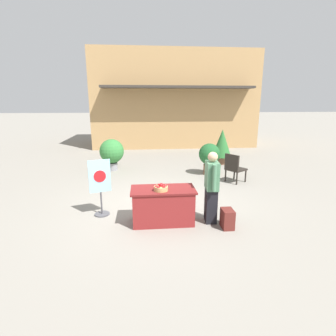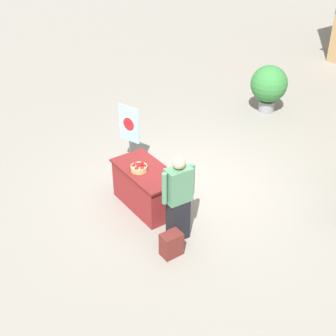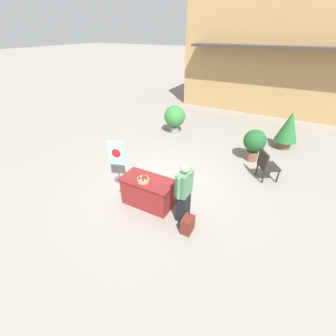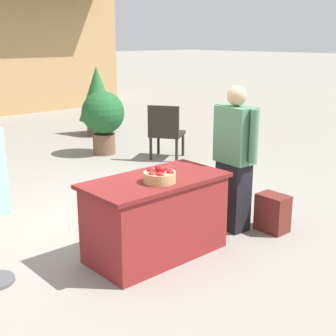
{
  "view_description": "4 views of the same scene",
  "coord_description": "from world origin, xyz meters",
  "px_view_note": "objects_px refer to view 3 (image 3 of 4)",
  "views": [
    {
      "loc": [
        -0.38,
        -6.4,
        2.65
      ],
      "look_at": [
        0.21,
        -0.14,
        1.05
      ],
      "focal_mm": 28.0,
      "sensor_mm": 36.0,
      "label": 1
    },
    {
      "loc": [
        6.04,
        -4.75,
        5.3
      ],
      "look_at": [
        0.54,
        -0.83,
        1.05
      ],
      "focal_mm": 50.0,
      "sensor_mm": 36.0,
      "label": 2
    },
    {
      "loc": [
        2.76,
        -4.91,
        4.14
      ],
      "look_at": [
        0.31,
        -0.36,
        0.92
      ],
      "focal_mm": 24.0,
      "sensor_mm": 36.0,
      "label": 3
    },
    {
      "loc": [
        -2.75,
        -4.22,
        2.09
      ],
      "look_at": [
        0.58,
        -0.51,
        0.7
      ],
      "focal_mm": 50.0,
      "sensor_mm": 36.0,
      "label": 4
    }
  ],
  "objects_px": {
    "backpack": "(188,225)",
    "potted_plant_far_right": "(175,117)",
    "patio_chair": "(266,164)",
    "potted_plant_far_left": "(288,128)",
    "display_table": "(148,192)",
    "potted_plant_near_left": "(254,142)",
    "poster_board": "(117,160)",
    "person_visitor": "(184,193)",
    "apple_basket": "(143,179)"
  },
  "relations": [
    {
      "from": "person_visitor",
      "to": "potted_plant_near_left",
      "type": "xyz_separation_m",
      "value": [
        0.94,
        3.92,
        -0.11
      ]
    },
    {
      "from": "person_visitor",
      "to": "backpack",
      "type": "distance_m",
      "value": 0.75
    },
    {
      "from": "display_table",
      "to": "person_visitor",
      "type": "distance_m",
      "value": 1.15
    },
    {
      "from": "potted_plant_near_left",
      "to": "display_table",
      "type": "bearing_deg",
      "value": -117.61
    },
    {
      "from": "person_visitor",
      "to": "potted_plant_far_right",
      "type": "distance_m",
      "value": 5.61
    },
    {
      "from": "backpack",
      "to": "potted_plant_near_left",
      "type": "xyz_separation_m",
      "value": [
        0.66,
        4.26,
        0.49
      ]
    },
    {
      "from": "potted_plant_near_left",
      "to": "poster_board",
      "type": "bearing_deg",
      "value": -136.09
    },
    {
      "from": "patio_chair",
      "to": "potted_plant_near_left",
      "type": "relative_size",
      "value": 0.84
    },
    {
      "from": "display_table",
      "to": "apple_basket",
      "type": "bearing_deg",
      "value": -112.7
    },
    {
      "from": "potted_plant_far_left",
      "to": "potted_plant_far_right",
      "type": "bearing_deg",
      "value": -172.1
    },
    {
      "from": "display_table",
      "to": "person_visitor",
      "type": "relative_size",
      "value": 0.88
    },
    {
      "from": "backpack",
      "to": "poster_board",
      "type": "relative_size",
      "value": 0.31
    },
    {
      "from": "poster_board",
      "to": "potted_plant_far_left",
      "type": "height_order",
      "value": "potted_plant_far_left"
    },
    {
      "from": "apple_basket",
      "to": "patio_chair",
      "type": "distance_m",
      "value": 3.94
    },
    {
      "from": "apple_basket",
      "to": "poster_board",
      "type": "relative_size",
      "value": 0.22
    },
    {
      "from": "display_table",
      "to": "potted_plant_near_left",
      "type": "relative_size",
      "value": 1.22
    },
    {
      "from": "poster_board",
      "to": "patio_chair",
      "type": "bearing_deg",
      "value": 101.24
    },
    {
      "from": "backpack",
      "to": "display_table",
      "type": "bearing_deg",
      "value": 162.91
    },
    {
      "from": "poster_board",
      "to": "potted_plant_near_left",
      "type": "height_order",
      "value": "poster_board"
    },
    {
      "from": "apple_basket",
      "to": "potted_plant_far_right",
      "type": "xyz_separation_m",
      "value": [
        -1.6,
        4.95,
        -0.13
      ]
    },
    {
      "from": "apple_basket",
      "to": "potted_plant_far_right",
      "type": "height_order",
      "value": "potted_plant_far_right"
    },
    {
      "from": "person_visitor",
      "to": "potted_plant_far_right",
      "type": "relative_size",
      "value": 1.3
    },
    {
      "from": "apple_basket",
      "to": "person_visitor",
      "type": "bearing_deg",
      "value": 2.32
    },
    {
      "from": "display_table",
      "to": "backpack",
      "type": "bearing_deg",
      "value": -17.09
    },
    {
      "from": "display_table",
      "to": "apple_basket",
      "type": "xyz_separation_m",
      "value": [
        -0.05,
        -0.12,
        0.46
      ]
    },
    {
      "from": "backpack",
      "to": "patio_chair",
      "type": "bearing_deg",
      "value": 68.8
    },
    {
      "from": "poster_board",
      "to": "patio_chair",
      "type": "height_order",
      "value": "poster_board"
    },
    {
      "from": "display_table",
      "to": "poster_board",
      "type": "xyz_separation_m",
      "value": [
        -1.44,
        0.53,
        0.32
      ]
    },
    {
      "from": "potted_plant_far_left",
      "to": "display_table",
      "type": "bearing_deg",
      "value": -118.48
    },
    {
      "from": "poster_board",
      "to": "person_visitor",
      "type": "bearing_deg",
      "value": 58.58
    },
    {
      "from": "backpack",
      "to": "potted_plant_far_right",
      "type": "distance_m",
      "value": 6.07
    },
    {
      "from": "person_visitor",
      "to": "potted_plant_far_left",
      "type": "xyz_separation_m",
      "value": [
        1.9,
        5.55,
        0.03
      ]
    },
    {
      "from": "poster_board",
      "to": "potted_plant_near_left",
      "type": "xyz_separation_m",
      "value": [
        3.45,
        3.32,
        -0.01
      ]
    },
    {
      "from": "apple_basket",
      "to": "backpack",
      "type": "xyz_separation_m",
      "value": [
        1.4,
        -0.3,
        -0.65
      ]
    },
    {
      "from": "apple_basket",
      "to": "potted_plant_far_left",
      "type": "height_order",
      "value": "potted_plant_far_left"
    },
    {
      "from": "display_table",
      "to": "potted_plant_far_right",
      "type": "height_order",
      "value": "potted_plant_far_right"
    },
    {
      "from": "apple_basket",
      "to": "display_table",
      "type": "bearing_deg",
      "value": 67.3
    },
    {
      "from": "person_visitor",
      "to": "potted_plant_far_right",
      "type": "xyz_separation_m",
      "value": [
        -2.72,
        4.91,
        -0.09
      ]
    },
    {
      "from": "poster_board",
      "to": "backpack",
      "type": "bearing_deg",
      "value": 53.41
    },
    {
      "from": "person_visitor",
      "to": "patio_chair",
      "type": "xyz_separation_m",
      "value": [
        1.52,
        2.85,
        -0.28
      ]
    },
    {
      "from": "patio_chair",
      "to": "potted_plant_near_left",
      "type": "bearing_deg",
      "value": 85.7
    },
    {
      "from": "backpack",
      "to": "potted_plant_far_right",
      "type": "height_order",
      "value": "potted_plant_far_right"
    },
    {
      "from": "display_table",
      "to": "poster_board",
      "type": "bearing_deg",
      "value": 159.92
    },
    {
      "from": "display_table",
      "to": "person_visitor",
      "type": "xyz_separation_m",
      "value": [
        1.07,
        -0.08,
        0.42
      ]
    },
    {
      "from": "patio_chair",
      "to": "potted_plant_far_left",
      "type": "height_order",
      "value": "potted_plant_far_left"
    },
    {
      "from": "backpack",
      "to": "potted_plant_far_right",
      "type": "xyz_separation_m",
      "value": [
        -3.01,
        5.25,
        0.52
      ]
    },
    {
      "from": "potted_plant_far_left",
      "to": "poster_board",
      "type": "bearing_deg",
      "value": -131.7
    },
    {
      "from": "person_visitor",
      "to": "poster_board",
      "type": "distance_m",
      "value": 2.58
    },
    {
      "from": "apple_basket",
      "to": "person_visitor",
      "type": "height_order",
      "value": "person_visitor"
    },
    {
      "from": "poster_board",
      "to": "potted_plant_far_right",
      "type": "relative_size",
      "value": 1.1
    }
  ]
}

